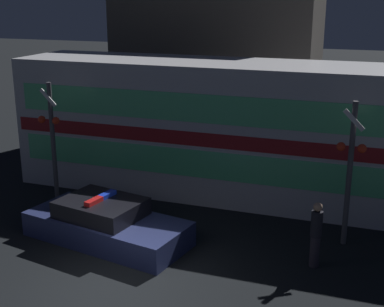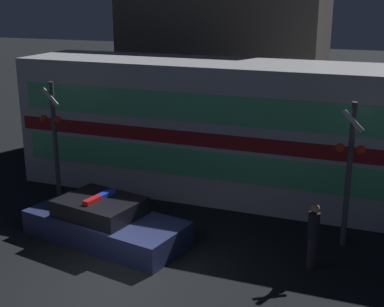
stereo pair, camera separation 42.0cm
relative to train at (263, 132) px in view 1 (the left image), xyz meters
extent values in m
plane|color=black|center=(-1.92, -7.10, -2.24)|extent=(120.00, 120.00, 0.00)
cube|color=silver|center=(0.00, 0.01, 0.00)|extent=(17.02, 3.15, 4.49)
cube|color=maroon|center=(0.00, -1.58, 0.00)|extent=(16.68, 0.03, 0.45)
cube|color=#59D88C|center=(0.00, -1.58, -0.81)|extent=(16.17, 0.02, 0.90)
cube|color=#59D88C|center=(0.00, -1.58, 0.99)|extent=(16.17, 0.02, 0.90)
cube|color=navy|center=(-3.28, -4.80, -1.90)|extent=(4.87, 2.74, 0.69)
cube|color=black|center=(-3.46, -4.77, -1.31)|extent=(2.48, 2.08, 0.47)
cube|color=red|center=(-3.52, -5.05, -1.02)|extent=(0.30, 0.61, 0.12)
cube|color=blue|center=(-3.41, -4.48, -1.02)|extent=(0.30, 0.61, 0.12)
cylinder|color=#2D2833|center=(2.34, -4.37, -1.83)|extent=(0.25, 0.25, 0.82)
cylinder|color=black|center=(2.34, -4.37, -1.08)|extent=(0.29, 0.29, 0.68)
sphere|color=tan|center=(2.34, -4.37, -0.63)|extent=(0.22, 0.22, 0.22)
cylinder|color=#4C4C51|center=(2.94, -2.78, -0.25)|extent=(0.15, 0.15, 3.99)
sphere|color=red|center=(2.68, -2.93, 0.55)|extent=(0.24, 0.24, 0.24)
sphere|color=red|center=(3.20, -2.93, 0.55)|extent=(0.24, 0.24, 0.24)
cube|color=white|center=(2.94, -2.88, 1.26)|extent=(0.58, 0.03, 0.58)
cylinder|color=#4C4C51|center=(-6.36, -2.61, -0.27)|extent=(0.15, 0.15, 3.94)
sphere|color=red|center=(-6.62, -2.76, 0.52)|extent=(0.24, 0.24, 0.24)
sphere|color=red|center=(-6.09, -2.76, 0.52)|extent=(0.24, 0.24, 0.24)
cube|color=white|center=(-6.36, -2.71, 1.23)|extent=(0.58, 0.03, 0.58)
cube|color=#47423D|center=(-3.89, 7.55, 2.59)|extent=(9.18, 4.56, 9.66)
camera|label=1|loc=(3.52, -16.84, 4.36)|focal=50.00mm
camera|label=2|loc=(3.91, -16.69, 4.36)|focal=50.00mm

